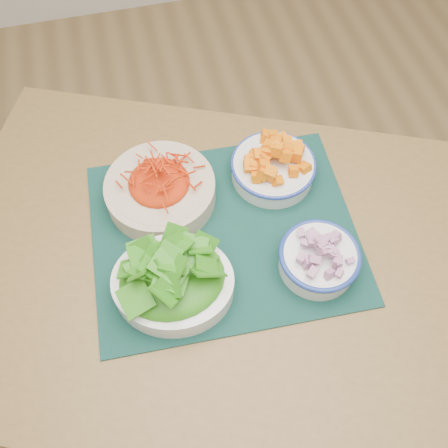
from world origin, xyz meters
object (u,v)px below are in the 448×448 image
Objects in this scene: squash_bowl at (273,164)px; table at (232,284)px; carrot_bowl at (160,186)px; onion_bowl at (319,257)px; lettuce_bowl at (172,278)px; placemat at (224,232)px.

table is at bearing -126.38° from squash_bowl.
carrot_bowl is 0.24m from squash_bowl.
squash_bowl is at bearing 94.92° from onion_bowl.
carrot_bowl is 0.96× the size of lettuce_bowl.
placemat is 0.16m from carrot_bowl.
squash_bowl is (0.24, 0.00, -0.00)m from carrot_bowl.
lettuce_bowl is at bearing -142.39° from table.
placemat is 2.36× the size of squash_bowl.
squash_bowl reaches higher than placemat.
squash_bowl is at bearing 77.54° from table.
lettuce_bowl is 1.39× the size of onion_bowl.
carrot_bowl reaches higher than placemat.
placemat reaches higher than table.
carrot_bowl is 1.15× the size of squash_bowl.
placemat is 1.98× the size of lettuce_bowl.
carrot_bowl is 0.22m from lettuce_bowl.
table is at bearing -59.69° from carrot_bowl.
onion_bowl is at bearing 6.98° from table.
table is 0.27m from squash_bowl.
placemat is 0.20m from onion_bowl.
squash_bowl is at bearing 54.54° from lettuce_bowl.
table is at bearing 163.07° from onion_bowl.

